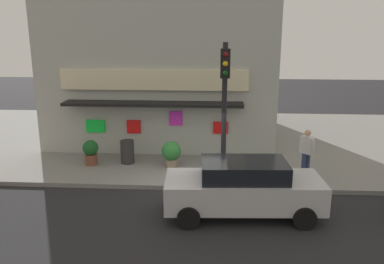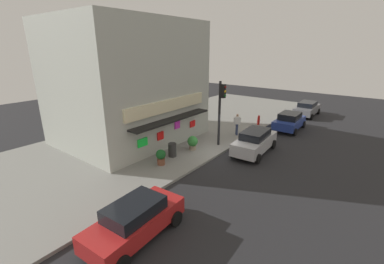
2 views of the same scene
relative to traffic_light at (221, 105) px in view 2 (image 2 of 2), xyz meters
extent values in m
plane|color=#232326|center=(-1.13, -0.87, -3.20)|extent=(62.66, 62.66, 0.00)
cube|color=gray|center=(-1.13, 5.23, -3.12)|extent=(41.77, 12.21, 0.16)
cube|color=#ADB2A8|center=(-2.81, 6.58, 1.40)|extent=(10.00, 8.06, 8.86)
cube|color=beige|center=(-2.81, 2.47, 0.13)|extent=(7.60, 0.16, 0.83)
cube|color=black|center=(-2.81, 2.12, -0.79)|extent=(7.20, 0.90, 0.12)
cube|color=#19E53F|center=(-5.31, 2.49, -1.83)|extent=(0.79, 0.08, 0.54)
cube|color=red|center=(-3.69, 2.49, -1.83)|extent=(0.57, 0.08, 0.55)
cube|color=#E533CC|center=(-1.92, 2.49, -1.45)|extent=(0.54, 0.08, 0.60)
cube|color=red|center=(-0.09, 2.49, -1.82)|extent=(0.60, 0.08, 0.50)
cylinder|color=black|center=(0.00, 0.11, -0.68)|extent=(0.18, 0.18, 4.72)
cube|color=black|center=(0.00, -0.14, 1.01)|extent=(0.32, 0.28, 0.95)
sphere|color=maroon|center=(0.00, -0.29, 1.31)|extent=(0.18, 0.18, 0.18)
sphere|color=yellow|center=(0.00, -0.29, 1.01)|extent=(0.18, 0.18, 0.18)
sphere|color=#0F4C19|center=(0.00, -0.29, 0.71)|extent=(0.18, 0.18, 0.18)
cylinder|color=red|center=(6.84, -0.06, -2.67)|extent=(0.23, 0.23, 0.74)
sphere|color=red|center=(6.84, -0.06, -2.23)|extent=(0.19, 0.19, 0.19)
cylinder|color=red|center=(6.66, -0.06, -2.63)|extent=(0.12, 0.10, 0.10)
cylinder|color=red|center=(7.01, -0.06, -2.63)|extent=(0.12, 0.10, 0.10)
cylinder|color=#2D2D2D|center=(-3.74, 1.38, -2.58)|extent=(0.54, 0.54, 0.92)
cylinder|color=navy|center=(2.98, 0.21, -2.57)|extent=(0.23, 0.23, 0.93)
cylinder|color=navy|center=(2.82, 0.07, -2.57)|extent=(0.23, 0.23, 0.93)
cube|color=silver|center=(2.90, 0.14, -1.81)|extent=(0.48, 0.50, 0.60)
sphere|color=tan|center=(2.90, 0.14, -1.37)|extent=(0.22, 0.22, 0.22)
cylinder|color=silver|center=(2.74, 0.33, -1.83)|extent=(0.14, 0.14, 0.54)
cylinder|color=silver|center=(3.06, -0.05, -1.83)|extent=(0.14, 0.14, 0.54)
cylinder|color=brown|center=(-5.12, 1.10, -2.83)|extent=(0.49, 0.49, 0.42)
sphere|color=#195623|center=(-5.12, 1.10, -2.36)|extent=(0.61, 0.61, 0.61)
cylinder|color=gray|center=(-1.96, 1.04, -2.88)|extent=(0.49, 0.49, 0.32)
sphere|color=#2D7A33|center=(-1.96, 1.04, -2.40)|extent=(0.75, 0.75, 0.75)
cube|color=slate|center=(13.73, -2.57, -2.51)|extent=(4.29, 1.79, 0.73)
cube|color=black|center=(13.73, -2.57, -1.91)|extent=(2.32, 1.50, 0.48)
cylinder|color=black|center=(15.23, -1.68, -2.88)|extent=(0.64, 0.22, 0.64)
cylinder|color=black|center=(15.23, -3.47, -2.88)|extent=(0.64, 0.22, 0.64)
cylinder|color=black|center=(12.23, -1.68, -2.88)|extent=(0.64, 0.22, 0.64)
cylinder|color=black|center=(12.23, -3.46, -2.88)|extent=(0.64, 0.22, 0.64)
cube|color=#AD1E1E|center=(-10.29, -2.54, -2.52)|extent=(4.23, 1.93, 0.71)
cube|color=black|center=(-10.29, -2.54, -1.91)|extent=(2.31, 1.55, 0.52)
cylinder|color=black|center=(-8.89, -1.61, -2.88)|extent=(0.65, 0.26, 0.64)
cylinder|color=black|center=(-8.79, -3.30, -2.88)|extent=(0.65, 0.26, 0.64)
cylinder|color=black|center=(-11.78, -1.77, -2.88)|extent=(0.65, 0.26, 0.64)
cylinder|color=black|center=(-11.69, -3.46, -2.88)|extent=(0.65, 0.26, 0.64)
cube|color=navy|center=(7.46, -2.70, -2.53)|extent=(4.03, 1.94, 0.70)
cube|color=black|center=(7.46, -2.70, -1.91)|extent=(2.19, 1.61, 0.54)
cylinder|color=black|center=(8.84, -1.74, -2.88)|extent=(0.64, 0.23, 0.64)
cylinder|color=black|center=(8.87, -3.60, -2.88)|extent=(0.64, 0.23, 0.64)
cylinder|color=black|center=(6.04, -1.79, -2.88)|extent=(0.64, 0.23, 0.64)
cylinder|color=black|center=(6.08, -3.66, -2.88)|extent=(0.64, 0.23, 0.64)
cube|color=#B7B7BC|center=(0.56, -2.52, -2.47)|extent=(4.60, 1.98, 0.82)
cube|color=black|center=(0.56, -2.52, -1.80)|extent=(2.51, 1.59, 0.51)
cylinder|color=black|center=(2.08, -1.57, -2.88)|extent=(0.65, 0.26, 0.64)
cylinder|color=black|center=(2.18, -3.29, -2.88)|extent=(0.65, 0.26, 0.64)
cylinder|color=black|center=(-1.07, -1.75, -2.88)|extent=(0.65, 0.26, 0.64)
cylinder|color=black|center=(-0.97, -3.47, -2.88)|extent=(0.65, 0.26, 0.64)
camera|label=1|loc=(-0.24, -13.22, 2.10)|focal=36.88mm
camera|label=2|loc=(-15.62, -9.39, 3.93)|focal=24.22mm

